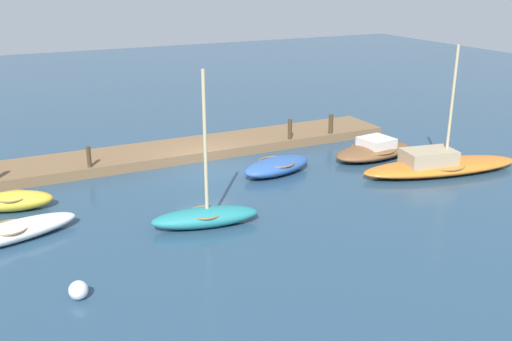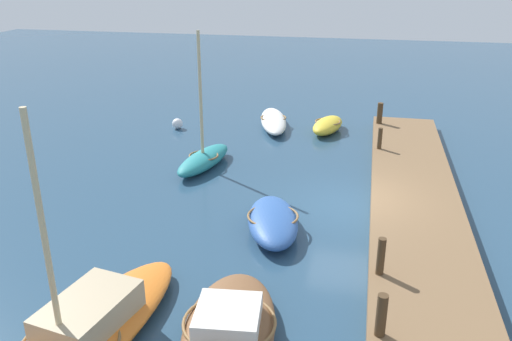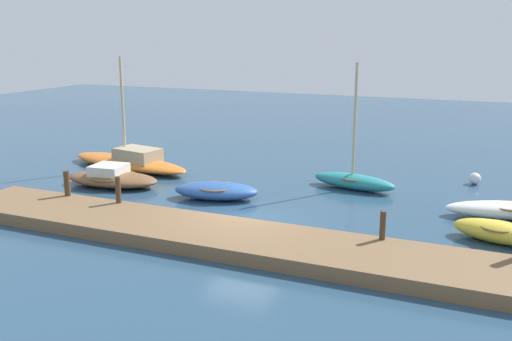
{
  "view_description": "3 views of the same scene",
  "coord_description": "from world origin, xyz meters",
  "px_view_note": "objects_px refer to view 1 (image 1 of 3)",
  "views": [
    {
      "loc": [
        9.02,
        22.94,
        8.31
      ],
      "look_at": [
        -0.49,
        3.68,
        0.86
      ],
      "focal_mm": 40.92,
      "sensor_mm": 36.0,
      "label": 1
    },
    {
      "loc": [
        -16.27,
        -0.31,
        7.68
      ],
      "look_at": [
        1.36,
        3.5,
        0.51
      ],
      "focal_mm": 37.06,
      "sensor_mm": 36.0,
      "label": 2
    },
    {
      "loc": [
        7.85,
        -17.21,
        6.51
      ],
      "look_at": [
        -0.4,
        2.06,
        1.39
      ],
      "focal_mm": 39.62,
      "sensor_mm": 36.0,
      "label": 3
    }
  ],
  "objects_px": {
    "sailboat_orange": "(439,164)",
    "mooring_post_west": "(331,124)",
    "dinghy_yellow": "(13,201)",
    "motorboat_brown": "(374,150)",
    "mooring_post_mid_east": "(89,157)",
    "rowboat_blue": "(277,166)",
    "rowboat_white": "(10,232)",
    "marker_buoy": "(78,290)",
    "mooring_post_mid_west": "(290,129)",
    "rowboat_teal": "(205,215)"
  },
  "relations": [
    {
      "from": "rowboat_teal",
      "to": "sailboat_orange",
      "type": "distance_m",
      "value": 11.01
    },
    {
      "from": "mooring_post_west",
      "to": "mooring_post_mid_east",
      "type": "relative_size",
      "value": 1.09
    },
    {
      "from": "dinghy_yellow",
      "to": "marker_buoy",
      "type": "distance_m",
      "value": 7.32
    },
    {
      "from": "mooring_post_mid_east",
      "to": "marker_buoy",
      "type": "distance_m",
      "value": 9.92
    },
    {
      "from": "motorboat_brown",
      "to": "rowboat_teal",
      "type": "height_order",
      "value": "rowboat_teal"
    },
    {
      "from": "rowboat_blue",
      "to": "marker_buoy",
      "type": "distance_m",
      "value": 11.48
    },
    {
      "from": "mooring_post_mid_east",
      "to": "motorboat_brown",
      "type": "bearing_deg",
      "value": 165.66
    },
    {
      "from": "dinghy_yellow",
      "to": "mooring_post_west",
      "type": "height_order",
      "value": "mooring_post_west"
    },
    {
      "from": "rowboat_white",
      "to": "marker_buoy",
      "type": "relative_size",
      "value": 8.78
    },
    {
      "from": "mooring_post_mid_west",
      "to": "rowboat_white",
      "type": "bearing_deg",
      "value": 21.18
    },
    {
      "from": "rowboat_blue",
      "to": "dinghy_yellow",
      "type": "bearing_deg",
      "value": -18.06
    },
    {
      "from": "rowboat_teal",
      "to": "rowboat_blue",
      "type": "height_order",
      "value": "rowboat_teal"
    },
    {
      "from": "motorboat_brown",
      "to": "mooring_post_west",
      "type": "height_order",
      "value": "mooring_post_west"
    },
    {
      "from": "sailboat_orange",
      "to": "mooring_post_mid_east",
      "type": "relative_size",
      "value": 8.38
    },
    {
      "from": "rowboat_blue",
      "to": "mooring_post_mid_west",
      "type": "distance_m",
      "value": 4.0
    },
    {
      "from": "rowboat_blue",
      "to": "mooring_post_west",
      "type": "height_order",
      "value": "mooring_post_west"
    },
    {
      "from": "rowboat_blue",
      "to": "rowboat_teal",
      "type": "bearing_deg",
      "value": 23.87
    },
    {
      "from": "rowboat_blue",
      "to": "mooring_post_mid_east",
      "type": "bearing_deg",
      "value": -37.47
    },
    {
      "from": "rowboat_blue",
      "to": "mooring_post_mid_west",
      "type": "relative_size",
      "value": 3.71
    },
    {
      "from": "rowboat_white",
      "to": "mooring_post_west",
      "type": "xyz_separation_m",
      "value": [
        -15.55,
        -5.11,
        0.61
      ]
    },
    {
      "from": "rowboat_blue",
      "to": "marker_buoy",
      "type": "height_order",
      "value": "rowboat_blue"
    },
    {
      "from": "sailboat_orange",
      "to": "mooring_post_mid_west",
      "type": "height_order",
      "value": "sailboat_orange"
    },
    {
      "from": "dinghy_yellow",
      "to": "mooring_post_mid_east",
      "type": "bearing_deg",
      "value": -129.96
    },
    {
      "from": "dinghy_yellow",
      "to": "sailboat_orange",
      "type": "height_order",
      "value": "sailboat_orange"
    },
    {
      "from": "rowboat_blue",
      "to": "mooring_post_west",
      "type": "xyz_separation_m",
      "value": [
        -4.77,
        -3.14,
        0.57
      ]
    },
    {
      "from": "rowboat_blue",
      "to": "sailboat_orange",
      "type": "xyz_separation_m",
      "value": [
        -6.27,
        3.0,
        0.04
      ]
    },
    {
      "from": "dinghy_yellow",
      "to": "motorboat_brown",
      "type": "bearing_deg",
      "value": -169.42
    },
    {
      "from": "mooring_post_mid_east",
      "to": "sailboat_orange",
      "type": "bearing_deg",
      "value": 155.56
    },
    {
      "from": "rowboat_blue",
      "to": "marker_buoy",
      "type": "relative_size",
      "value": 7.07
    },
    {
      "from": "mooring_post_mid_west",
      "to": "rowboat_teal",
      "type": "bearing_deg",
      "value": 43.71
    },
    {
      "from": "rowboat_teal",
      "to": "mooring_post_west",
      "type": "relative_size",
      "value": 5.5
    },
    {
      "from": "motorboat_brown",
      "to": "sailboat_orange",
      "type": "distance_m",
      "value": 3.21
    },
    {
      "from": "rowboat_teal",
      "to": "mooring_post_mid_east",
      "type": "height_order",
      "value": "rowboat_teal"
    },
    {
      "from": "motorboat_brown",
      "to": "rowboat_white",
      "type": "height_order",
      "value": "motorboat_brown"
    },
    {
      "from": "sailboat_orange",
      "to": "mooring_post_west",
      "type": "xyz_separation_m",
      "value": [
        1.5,
        -6.14,
        0.53
      ]
    },
    {
      "from": "rowboat_teal",
      "to": "rowboat_white",
      "type": "bearing_deg",
      "value": -5.08
    },
    {
      "from": "dinghy_yellow",
      "to": "mooring_post_west",
      "type": "bearing_deg",
      "value": -157.7
    },
    {
      "from": "rowboat_teal",
      "to": "mooring_post_mid_east",
      "type": "distance_m",
      "value": 7.27
    },
    {
      "from": "mooring_post_west",
      "to": "rowboat_blue",
      "type": "bearing_deg",
      "value": 33.36
    },
    {
      "from": "rowboat_teal",
      "to": "rowboat_white",
      "type": "relative_size",
      "value": 1.18
    },
    {
      "from": "dinghy_yellow",
      "to": "rowboat_blue",
      "type": "bearing_deg",
      "value": -170.72
    },
    {
      "from": "sailboat_orange",
      "to": "mooring_post_mid_east",
      "type": "height_order",
      "value": "sailboat_orange"
    },
    {
      "from": "dinghy_yellow",
      "to": "sailboat_orange",
      "type": "distance_m",
      "value": 17.13
    },
    {
      "from": "mooring_post_west",
      "to": "mooring_post_mid_east",
      "type": "bearing_deg",
      "value": 0.0
    },
    {
      "from": "rowboat_blue",
      "to": "mooring_post_mid_west",
      "type": "height_order",
      "value": "mooring_post_mid_west"
    },
    {
      "from": "mooring_post_west",
      "to": "mooring_post_mid_west",
      "type": "xyz_separation_m",
      "value": [
        2.37,
        0.0,
        0.01
      ]
    },
    {
      "from": "marker_buoy",
      "to": "rowboat_white",
      "type": "bearing_deg",
      "value": -73.73
    },
    {
      "from": "rowboat_teal",
      "to": "marker_buoy",
      "type": "bearing_deg",
      "value": 41.55
    },
    {
      "from": "sailboat_orange",
      "to": "mooring_post_west",
      "type": "relative_size",
      "value": 7.68
    },
    {
      "from": "motorboat_brown",
      "to": "rowboat_blue",
      "type": "height_order",
      "value": "motorboat_brown"
    }
  ]
}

